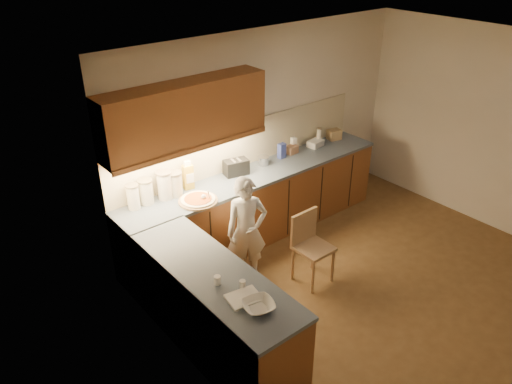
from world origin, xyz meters
TOP-DOWN VIEW (x-y plane):
  - room at (0.00, 0.00)m, footprint 4.54×4.50m
  - l_counter at (-0.92, 1.25)m, footprint 3.77×2.62m
  - backsplash at (-0.38, 1.99)m, footprint 3.75×0.02m
  - upper_cabinets at (-1.27, 1.82)m, footprint 1.95×0.36m
  - pizza_on_board at (-1.35, 1.55)m, footprint 0.44×0.44m
  - child at (-1.04, 1.07)m, footprint 0.55×0.47m
  - wooden_chair at (-0.49, 0.62)m, footprint 0.38×0.38m
  - mixing_bowl at (-1.95, -0.23)m, footprint 0.32×0.32m
  - canister_a at (-1.97, 1.87)m, footprint 0.14×0.14m
  - canister_b at (-1.81, 1.88)m, footprint 0.17×0.17m
  - canister_c at (-1.59, 1.85)m, footprint 0.18×0.18m
  - canister_d at (-1.46, 1.84)m, footprint 0.18×0.18m
  - oil_jug at (-1.26, 1.88)m, footprint 0.13×0.11m
  - toaster at (-0.60, 1.83)m, footprint 0.33×0.23m
  - steel_pot at (-0.17, 1.83)m, footprint 0.15×0.15m
  - blue_box at (0.16, 1.84)m, footprint 0.11×0.08m
  - card_box_a at (0.37, 1.86)m, footprint 0.16×0.12m
  - white_bottle at (0.43, 1.90)m, footprint 0.07×0.07m
  - flat_pack at (0.78, 1.83)m, footprint 0.24×0.18m
  - tall_jar at (0.88, 1.86)m, footprint 0.08×0.08m
  - card_box_b at (1.18, 1.85)m, footprint 0.21×0.18m
  - dough_cloth at (-1.96, -0.06)m, footprint 0.31×0.26m
  - spice_jar_a at (-2.02, 0.24)m, footprint 0.06×0.06m
  - spice_jar_b at (-1.88, 0.06)m, footprint 0.07×0.07m

SIDE VIEW (x-z plane):
  - l_counter at x=-0.92m, z-range 0.00..0.92m
  - wooden_chair at x=-0.49m, z-range 0.07..0.91m
  - child at x=-1.04m, z-range 0.00..1.29m
  - dough_cloth at x=-1.96m, z-range 0.92..0.94m
  - pizza_on_board at x=-1.35m, z-range 0.85..1.03m
  - mixing_bowl at x=-1.95m, z-range 0.92..0.98m
  - spice_jar_b at x=-1.88m, z-range 0.92..0.99m
  - spice_jar_a at x=-2.02m, z-range 0.92..1.00m
  - flat_pack at x=0.78m, z-range 0.92..1.01m
  - card_box_a at x=0.37m, z-range 0.92..1.03m
  - steel_pot at x=-0.17m, z-range 0.92..1.04m
  - card_box_b at x=1.18m, z-range 0.92..1.06m
  - toaster at x=-0.60m, z-range 0.92..1.11m
  - white_bottle at x=0.43m, z-range 0.92..1.12m
  - blue_box at x=0.16m, z-range 0.92..1.12m
  - tall_jar at x=0.88m, z-range 0.92..1.16m
  - canister_a at x=-1.97m, z-range 0.92..1.21m
  - canister_b at x=-1.81m, z-range 0.92..1.21m
  - canister_d at x=-1.46m, z-range 0.92..1.21m
  - oil_jug at x=-1.26m, z-range 0.91..1.26m
  - canister_c at x=-1.59m, z-range 0.92..1.25m
  - backsplash at x=-0.38m, z-range 0.92..1.50m
  - room at x=0.00m, z-range 0.37..2.99m
  - upper_cabinets at x=-1.27m, z-range 1.48..2.21m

